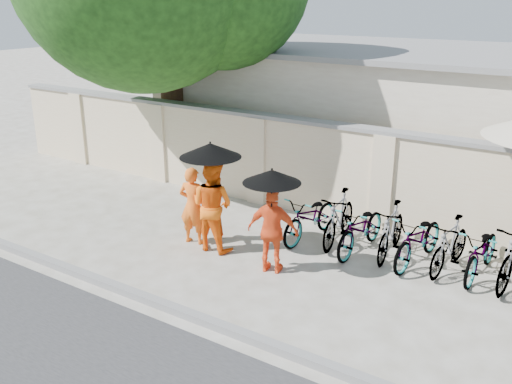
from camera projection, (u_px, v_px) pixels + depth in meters
The scene contains 16 objects.
ground at pixel (211, 262), 10.36m from camera, with size 80.00×80.00×0.00m, color #B6B3AA.
kerb at pixel (145, 298), 9.00m from camera, with size 40.00×0.16×0.12m, color slate.
compound_wall at pixel (340, 174), 12.04m from camera, with size 20.00×0.30×2.00m, color beige.
building_behind at pixel (442, 120), 14.33m from camera, with size 14.00×6.00×3.20m, color beige.
monk_left at pixel (193, 206), 10.92m from camera, with size 0.56×0.37×1.53m, color orange.
monk_center at pixel (212, 205), 10.61m from camera, with size 0.85×0.66×1.75m, color orange.
parasol_center at pixel (210, 150), 10.17m from camera, with size 1.12×1.12×1.10m.
monk_right at pixel (273, 231), 9.76m from camera, with size 0.90×0.37×1.54m, color #F5531F.
parasol_right at pixel (272, 176), 9.35m from camera, with size 0.98×0.98×1.01m.
bike_0 at pixel (311, 217), 11.17m from camera, with size 0.61×1.75×0.92m, color gray.
bike_1 at pixel (339, 218), 11.00m from camera, with size 0.48×1.71×1.03m, color gray.
bike_2 at pixel (361, 229), 10.62m from camera, with size 0.62×1.76×0.93m, color gray.
bike_3 at pixel (391, 231), 10.44m from camera, with size 0.47×1.66×1.00m, color gray.
bike_4 at pixel (419, 239), 10.14m from camera, with size 0.63×1.79×0.94m, color gray.
bike_5 at pixel (450, 245), 9.89m from camera, with size 0.45×1.59×0.95m, color gray.
bike_6 at pixel (482, 252), 9.69m from camera, with size 0.60×1.71×0.90m, color gray.
Camera 1 is at (5.82, -7.38, 4.61)m, focal length 40.00 mm.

